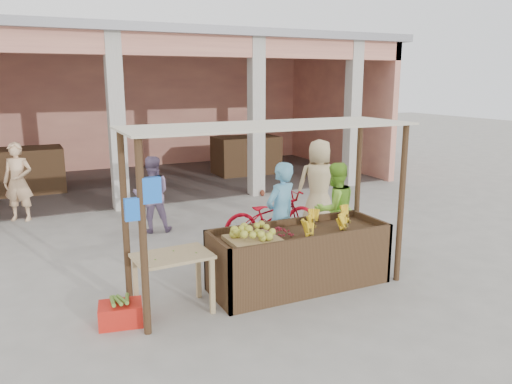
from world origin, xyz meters
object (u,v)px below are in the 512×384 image
fruit_stall (299,260)px  vendor_green (335,206)px  red_crate (121,314)px  side_table (173,265)px  vendor_blue (281,212)px  motorcycle (271,216)px

fruit_stall → vendor_green: size_ratio=1.53×
fruit_stall → red_crate: fruit_stall is taller
fruit_stall → side_table: size_ratio=2.59×
fruit_stall → side_table: bearing=-179.6°
side_table → red_crate: size_ratio=1.91×
fruit_stall → side_table: fruit_stall is taller
red_crate → vendor_green: vendor_green is taller
vendor_blue → red_crate: bearing=-3.0°
vendor_green → fruit_stall: bearing=35.3°
fruit_stall → side_table: (-1.89, -0.01, 0.24)m
vendor_blue → vendor_green: (1.12, 0.13, -0.07)m
side_table → red_crate: bearing=-178.5°
vendor_blue → motorcycle: 1.31m
red_crate → vendor_blue: size_ratio=0.29×
fruit_stall → red_crate: (-2.59, -0.08, -0.26)m
side_table → vendor_green: bearing=13.5°
side_table → fruit_stall: bearing=-3.2°
motorcycle → red_crate: bearing=125.1°
fruit_stall → vendor_green: bearing=37.3°
fruit_stall → vendor_blue: (0.13, 0.83, 0.52)m
red_crate → vendor_blue: 2.98m
vendor_blue → vendor_green: vendor_blue is taller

